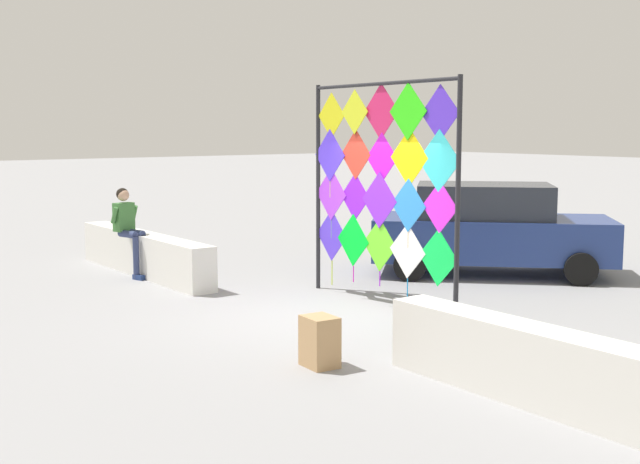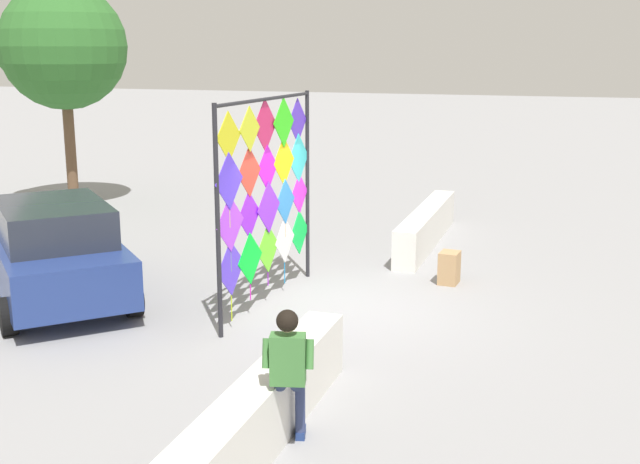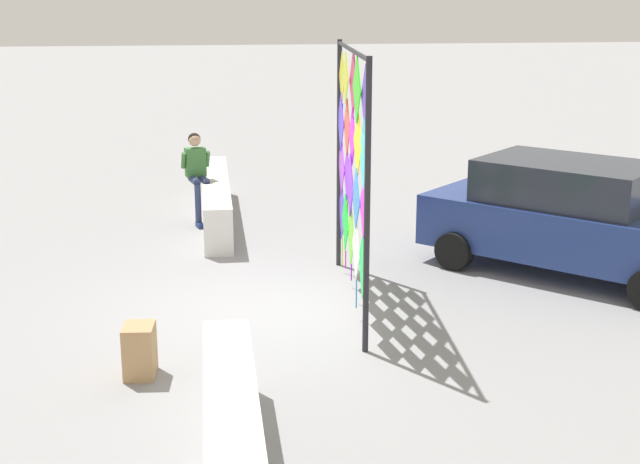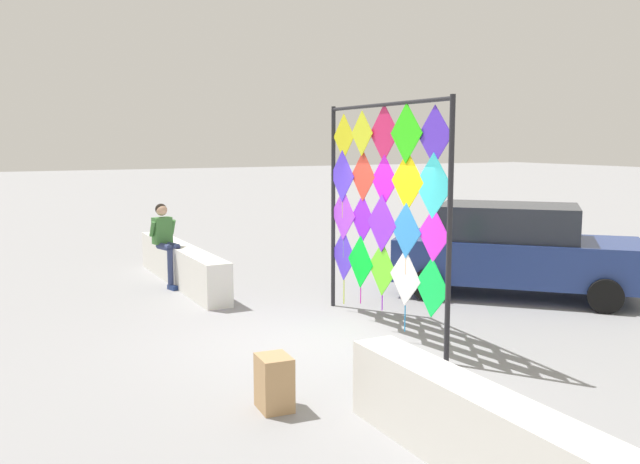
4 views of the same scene
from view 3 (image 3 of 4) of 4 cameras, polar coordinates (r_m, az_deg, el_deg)
name	(u,v)px [view 3 (image 3 of 4)]	position (r m, az deg, el deg)	size (l,w,h in m)	color
ground	(259,308)	(11.87, -3.93, -4.91)	(120.00, 120.00, 0.00)	gray
plaza_ledge_left	(216,200)	(16.32, -6.68, 2.04)	(4.68, 0.47, 0.77)	silver
kite_display_rack	(351,158)	(11.57, 2.03, 4.75)	(3.50, 0.26, 3.41)	#232328
seated_vendor	(197,170)	(16.12, -7.88, 3.94)	(0.76, 0.55, 1.62)	navy
parked_car	(572,217)	(13.64, 15.88, 0.94)	(4.37, 4.37, 1.68)	navy
cardboard_box_large	(140,351)	(9.95, -11.51, -7.48)	(0.41, 0.33, 0.58)	tan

